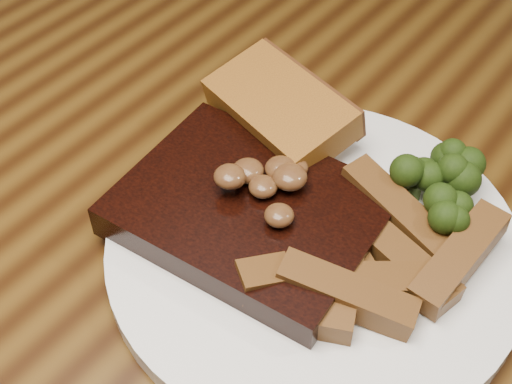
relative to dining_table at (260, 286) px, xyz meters
The scene contains 9 objects.
dining_table is the anchor object (origin of this frame).
chair_far 0.65m from the dining_table, 112.52° to the left, with size 0.46×0.46×0.86m.
plate 0.11m from the dining_table, ahead, with size 0.31×0.31×0.01m, color white.
steak 0.12m from the dining_table, 76.21° to the right, with size 0.19×0.14×0.03m, color black.
steak_bone 0.14m from the dining_table, 86.81° to the right, with size 0.15×0.01×0.02m, color beige.
mushroom_pile 0.15m from the dining_table, 59.15° to the right, with size 0.07×0.07×0.03m, color brown, non-canonical shape.
garlic_bread 0.14m from the dining_table, 115.80° to the left, with size 0.12×0.07×0.03m, color #985F1B.
potato_wedges 0.16m from the dining_table, ahead, with size 0.12×0.12×0.02m, color brown, non-canonical shape.
broccoli_cluster 0.18m from the dining_table, 36.93° to the left, with size 0.08×0.08×0.04m, color #1F320B, non-canonical shape.
Camera 1 is at (0.22, -0.30, 1.17)m, focal length 50.00 mm.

